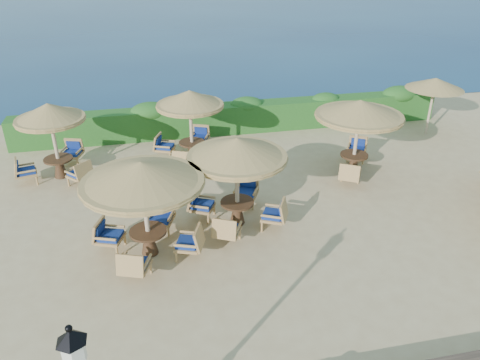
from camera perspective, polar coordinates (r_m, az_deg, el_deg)
ground at (r=13.89m, az=5.31°, el=-4.79°), size 120.00×120.00×0.00m
hedge at (r=19.92m, az=-0.62°, el=7.58°), size 18.00×0.90×1.20m
extra_parasol at (r=20.66m, az=22.70°, el=10.78°), size 2.30×2.30×2.41m
cafe_set_0 at (r=11.69m, az=-11.69°, el=-1.23°), size 3.07×3.07×2.65m
cafe_set_1 at (r=12.79m, az=-0.36°, el=1.67°), size 2.82×2.82×2.65m
cafe_set_3 at (r=16.70m, az=-21.92°, el=5.76°), size 2.65×2.70×2.65m
cafe_set_4 at (r=16.96m, az=-6.04°, el=7.78°), size 2.86×2.86×2.65m
cafe_set_5 at (r=16.20m, az=14.29°, el=7.36°), size 2.97×2.97×2.65m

